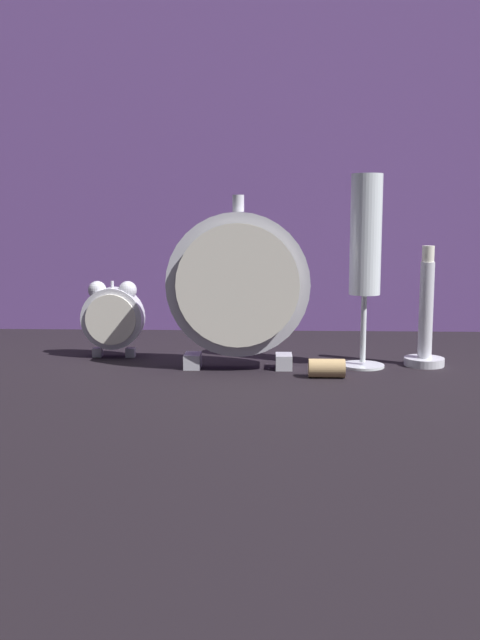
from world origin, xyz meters
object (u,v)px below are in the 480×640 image
brass_candlestick (425,326)px  wine_cork (327,368)px  alarm_clock_twin_bell (113,315)px  champagne_flute (365,249)px  mantel_clock_silver (238,285)px

brass_candlestick → wine_cork: (-0.13, -0.07, -0.04)m
alarm_clock_twin_bell → champagne_flute: champagne_flute is taller
brass_candlestick → champagne_flute: bearing=-172.5°
mantel_clock_silver → wine_cork: bearing=-23.2°
alarm_clock_twin_bell → champagne_flute: (0.32, -0.05, 0.09)m
brass_candlestick → wine_cork: bearing=-150.6°
champagne_flute → alarm_clock_twin_bell: bearing=171.2°
mantel_clock_silver → champagne_flute: 0.16m
mantel_clock_silver → alarm_clock_twin_bell: bearing=158.4°
alarm_clock_twin_bell → champagne_flute: size_ratio=0.43×
champagne_flute → brass_candlestick: (0.08, 0.01, -0.10)m
alarm_clock_twin_bell → champagne_flute: 0.34m
brass_candlestick → alarm_clock_twin_bell: bearing=174.4°
mantel_clock_silver → brass_candlestick: bearing=6.7°
champagne_flute → wine_cork: (-0.05, -0.06, -0.14)m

